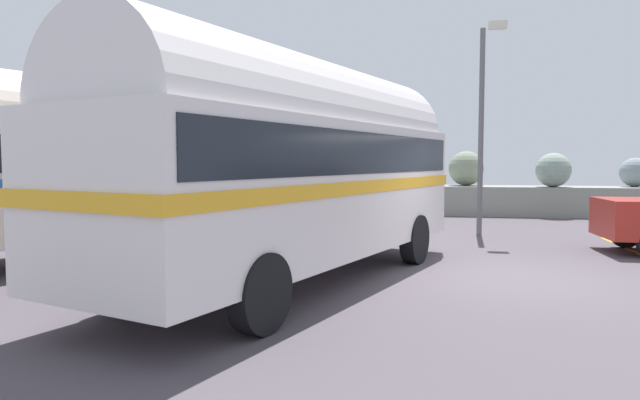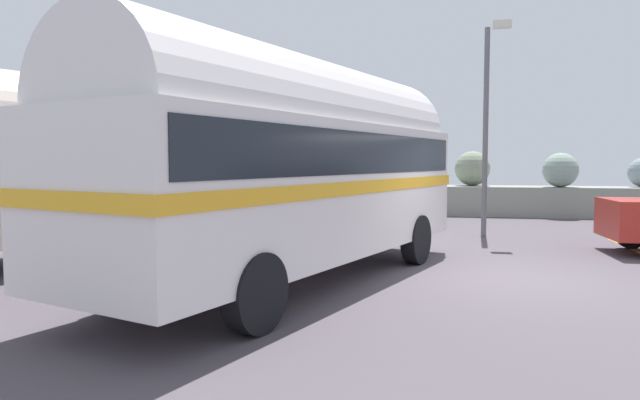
% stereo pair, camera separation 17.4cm
% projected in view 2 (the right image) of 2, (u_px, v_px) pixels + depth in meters
% --- Properties ---
extents(ground, '(32.00, 26.00, 0.02)m').
position_uv_depth(ground, '(507.00, 278.00, 9.74)').
color(ground, '#4D454D').
extents(breakwater, '(31.36, 2.08, 2.41)m').
position_uv_depth(breakwater, '(458.00, 195.00, 21.30)').
color(breakwater, gray).
rests_on(breakwater, ground).
extents(vintage_coach, '(5.04, 8.90, 3.70)m').
position_uv_depth(vintage_coach, '(297.00, 160.00, 9.24)').
color(vintage_coach, black).
rests_on(vintage_coach, ground).
extents(second_coach, '(5.79, 8.79, 3.70)m').
position_uv_depth(second_coach, '(50.00, 160.00, 11.26)').
color(second_coach, black).
rests_on(second_coach, ground).
extents(lamp_post, '(0.58, 0.90, 5.53)m').
position_uv_depth(lamp_post, '(488.00, 118.00, 14.85)').
color(lamp_post, '#5B5B60').
rests_on(lamp_post, ground).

